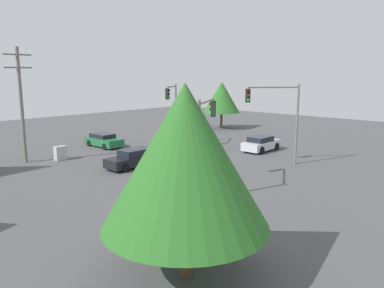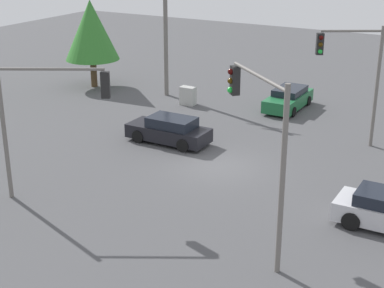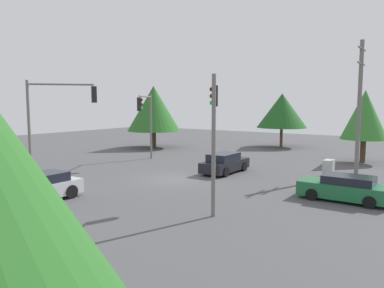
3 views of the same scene
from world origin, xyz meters
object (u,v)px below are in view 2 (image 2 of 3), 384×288
(traffic_signal_main, at_px, (261,131))
(traffic_signal_aux, at_px, (354,66))
(sedan_dark, at_px, (169,130))
(traffic_signal_cross, at_px, (46,106))
(sedan_green, at_px, (288,99))
(electrical_cabinet, at_px, (188,96))

(traffic_signal_main, relative_size, traffic_signal_aux, 1.03)
(sedan_dark, bearing_deg, traffic_signal_cross, 174.64)
(sedan_green, bearing_deg, electrical_cabinet, 21.75)
(traffic_signal_aux, bearing_deg, sedan_dark, -3.75)
(sedan_green, bearing_deg, traffic_signal_main, 107.15)
(sedan_green, relative_size, sedan_dark, 0.99)
(traffic_signal_main, xyz_separation_m, traffic_signal_aux, (-0.06, 11.70, -0.19))
(traffic_signal_main, height_order, electrical_cabinet, traffic_signal_main)
(traffic_signal_cross, bearing_deg, electrical_cabinet, 68.52)
(sedan_green, distance_m, electrical_cabinet, 6.30)
(traffic_signal_cross, bearing_deg, traffic_signal_aux, 24.52)
(sedan_dark, relative_size, traffic_signal_aux, 0.71)
(traffic_signal_main, bearing_deg, sedan_dark, -0.50)
(traffic_signal_aux, bearing_deg, traffic_signal_cross, 23.18)
(traffic_signal_aux, relative_size, electrical_cabinet, 5.29)
(sedan_green, relative_size, traffic_signal_main, 0.68)
(sedan_dark, height_order, traffic_signal_cross, traffic_signal_cross)
(traffic_signal_main, distance_m, traffic_signal_cross, 9.06)
(traffic_signal_aux, xyz_separation_m, electrical_cabinet, (-10.86, 2.41, -3.61))
(sedan_green, xyz_separation_m, traffic_signal_aux, (5.01, -4.74, 3.55))
(sedan_dark, xyz_separation_m, traffic_signal_cross, (-0.75, -8.00, 3.30))
(sedan_green, height_order, traffic_signal_aux, traffic_signal_aux)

